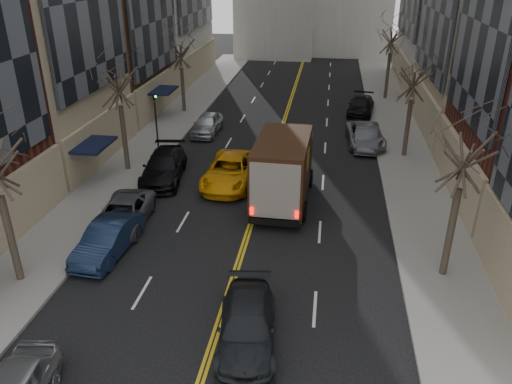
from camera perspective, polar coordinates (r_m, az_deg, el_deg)
sidewalk_left at (r=38.88m, az=-10.89°, el=6.55°), size 4.00×66.00×0.15m
sidewalk_right at (r=37.22m, az=16.46°, el=5.08°), size 4.00×66.00×0.15m
tree_lf_mid at (r=30.84m, az=-15.73°, el=13.72°), size 3.20×3.20×8.91m
tree_lf_far at (r=42.97m, az=-8.70°, el=16.70°), size 3.20×3.20×8.12m
tree_rt_near at (r=20.31m, az=23.25°, el=6.32°), size 3.20×3.20×8.71m
tree_rt_mid at (r=33.69m, az=17.82°, el=13.65°), size 3.20×3.20×8.32m
tree_rt_far at (r=48.30m, az=15.41°, el=17.93°), size 3.20×3.20×9.11m
traffic_signal at (r=33.04m, az=-11.36°, el=8.13°), size 0.29×0.26×4.70m
ups_truck at (r=26.90m, az=3.14°, el=2.57°), size 3.06×7.14×3.87m
observer_sedan at (r=18.01m, az=-1.02°, el=-15.07°), size 2.58×5.11×1.42m
taxi at (r=29.64m, az=-2.98°, el=2.43°), size 2.85×5.93×1.63m
pedestrian at (r=28.57m, az=2.46°, el=1.84°), size 0.60×0.78×1.92m
parked_lf_b at (r=23.69m, az=-16.58°, el=-5.18°), size 1.92×4.70×1.51m
parked_lf_c at (r=25.85m, az=-14.93°, el=-2.42°), size 2.63×5.11×1.38m
parked_lf_d at (r=30.71m, az=-10.50°, el=2.86°), size 2.99×5.84×1.62m
parked_lf_e at (r=38.42m, az=-5.59°, el=7.74°), size 1.86×4.49×1.52m
parked_rt_a at (r=36.09m, az=12.45°, el=5.99°), size 1.75×4.42×1.43m
parked_rt_b at (r=36.75m, az=12.39°, el=6.39°), size 2.82×5.48×1.48m
parked_rt_c at (r=44.11m, az=11.91°, el=9.61°), size 2.66×5.23×1.46m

